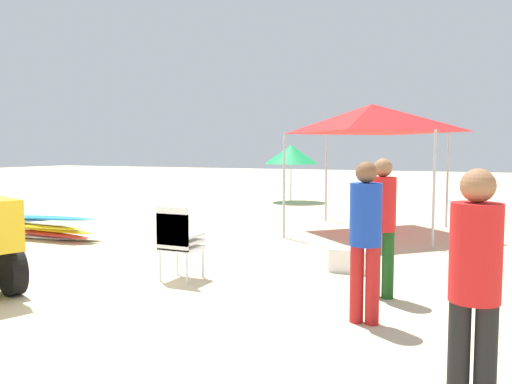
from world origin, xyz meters
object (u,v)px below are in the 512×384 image
object	(u,v)px
popup_canopy	(372,119)
lifeguard_near_left	(475,279)
cooler_box	(351,260)
stacked_plastic_chairs	(178,237)
lifeguard_near_right	(382,218)
surfboard_pile	(44,228)
lifeguard_near_center	(365,231)
beach_umbrella_left	(291,154)

from	to	relation	value
popup_canopy	lifeguard_near_left	bearing A→B (deg)	-73.02
popup_canopy	cooler_box	xyz separation A→B (m)	(0.54, -3.72, -2.26)
stacked_plastic_chairs	lifeguard_near_left	bearing A→B (deg)	-31.41
lifeguard_near_left	popup_canopy	world-z (taller)	popup_canopy
lifeguard_near_right	stacked_plastic_chairs	bearing A→B (deg)	-172.16
surfboard_pile	popup_canopy	world-z (taller)	popup_canopy
stacked_plastic_chairs	lifeguard_near_center	world-z (taller)	lifeguard_near_center
lifeguard_near_center	lifeguard_near_left	bearing A→B (deg)	-56.81
lifeguard_near_right	beach_umbrella_left	size ratio (longest dim) A/B	0.86
lifeguard_near_left	stacked_plastic_chairs	bearing A→B (deg)	148.59
popup_canopy	beach_umbrella_left	world-z (taller)	popup_canopy
surfboard_pile	beach_umbrella_left	distance (m)	9.36
lifeguard_near_left	beach_umbrella_left	bearing A→B (deg)	115.50
surfboard_pile	lifeguard_near_left	size ratio (longest dim) A/B	1.53
surfboard_pile	lifeguard_near_center	bearing A→B (deg)	-18.43
lifeguard_near_left	lifeguard_near_right	distance (m)	2.87
cooler_box	beach_umbrella_left	bearing A→B (deg)	115.78
lifeguard_near_center	cooler_box	bearing A→B (deg)	107.65
stacked_plastic_chairs	cooler_box	world-z (taller)	stacked_plastic_chairs
stacked_plastic_chairs	popup_canopy	size ratio (longest dim) A/B	0.35
lifeguard_near_left	lifeguard_near_right	world-z (taller)	lifeguard_near_right
lifeguard_near_right	lifeguard_near_left	bearing A→B (deg)	-67.37
lifeguard_near_right	popup_canopy	size ratio (longest dim) A/B	0.57
stacked_plastic_chairs	lifeguard_near_center	xyz separation A→B (m)	(2.67, -0.64, 0.35)
beach_umbrella_left	cooler_box	xyz separation A→B (m)	(4.44, -9.20, -1.44)
cooler_box	popup_canopy	bearing A→B (deg)	98.19
lifeguard_near_center	lifeguard_near_right	xyz separation A→B (m)	(-0.03, 1.01, 0.01)
lifeguard_near_left	beach_umbrella_left	size ratio (longest dim) A/B	0.86
popup_canopy	beach_umbrella_left	bearing A→B (deg)	125.49
lifeguard_near_right	cooler_box	world-z (taller)	lifeguard_near_right
lifeguard_near_right	cooler_box	bearing A→B (deg)	119.48
beach_umbrella_left	lifeguard_near_right	bearing A→B (deg)	-63.79
stacked_plastic_chairs	lifeguard_near_right	distance (m)	2.69
lifeguard_near_right	lifeguard_near_center	bearing A→B (deg)	-88.24
stacked_plastic_chairs	lifeguard_near_right	xyz separation A→B (m)	(2.64, 0.36, 0.36)
popup_canopy	surfboard_pile	bearing A→B (deg)	-147.36
beach_umbrella_left	stacked_plastic_chairs	bearing A→B (deg)	-77.06
surfboard_pile	lifeguard_near_right	xyz separation A→B (m)	(6.84, -1.28, 0.72)
surfboard_pile	beach_umbrella_left	size ratio (longest dim) A/B	1.31
lifeguard_near_left	popup_canopy	bearing A→B (deg)	106.98
lifeguard_near_center	cooler_box	world-z (taller)	lifeguard_near_center
stacked_plastic_chairs	lifeguard_near_left	xyz separation A→B (m)	(3.74, -2.29, 0.34)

